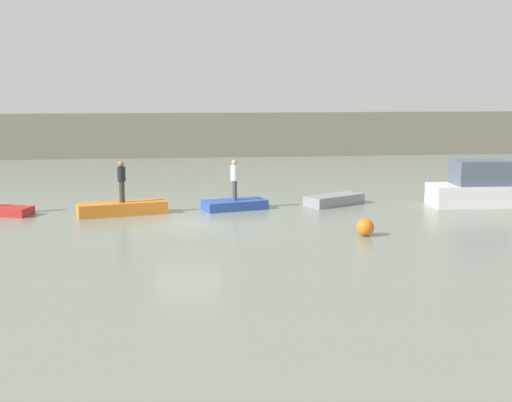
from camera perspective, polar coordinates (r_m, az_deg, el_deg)
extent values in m
plane|color=gray|center=(26.91, -5.52, -1.87)|extent=(120.00, 120.00, 0.00)
cube|color=gray|center=(51.23, -6.10, 5.31)|extent=(80.00, 1.20, 3.18)
cube|color=white|center=(32.68, 18.95, 0.49)|extent=(6.07, 2.11, 0.91)
cube|color=#4C5666|center=(32.21, 17.63, 2.21)|extent=(2.35, 1.61, 1.06)
cube|color=orange|center=(29.14, -10.70, -0.60)|extent=(3.68, 1.77, 0.51)
cube|color=#2B4CAD|center=(29.92, -1.74, -0.30)|extent=(2.85, 1.86, 0.39)
cube|color=gray|center=(31.19, 6.30, 0.10)|extent=(2.85, 2.26, 0.44)
cylinder|color=#4C4C56|center=(29.82, -1.75, 0.86)|extent=(0.22, 0.22, 0.83)
cylinder|color=white|center=(29.72, -1.75, 2.27)|extent=(0.32, 0.32, 0.66)
sphere|color=tan|center=(29.67, -1.76, 3.13)|extent=(0.23, 0.23, 0.23)
cylinder|color=#38332D|center=(29.02, -10.74, 0.74)|extent=(0.22, 0.22, 0.86)
cylinder|color=black|center=(28.93, -10.78, 2.15)|extent=(0.32, 0.32, 0.57)
sphere|color=#936B4C|center=(28.88, -10.81, 2.95)|extent=(0.24, 0.24, 0.24)
sphere|color=orange|center=(24.99, 8.80, -2.10)|extent=(0.61, 0.61, 0.61)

